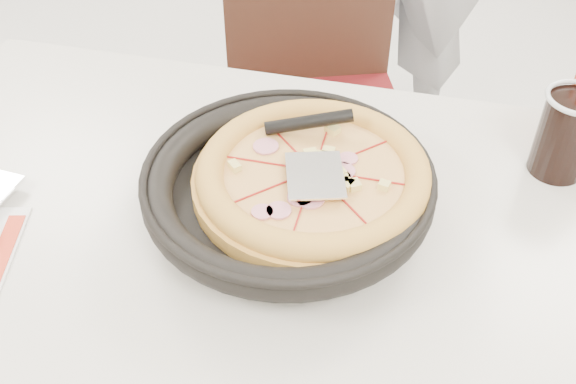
% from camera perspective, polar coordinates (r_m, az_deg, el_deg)
% --- Properties ---
extents(floor, '(7.00, 7.00, 0.00)m').
position_cam_1_polar(floor, '(1.77, -11.35, -13.28)').
color(floor, '#AAABA6').
rests_on(floor, ground).
extents(main_table, '(1.29, 0.94, 0.75)m').
position_cam_1_polar(main_table, '(1.27, -3.74, -14.72)').
color(main_table, silver).
rests_on(main_table, floor).
extents(chair_far, '(0.54, 0.54, 0.95)m').
position_cam_1_polar(chair_far, '(1.65, 2.57, 6.49)').
color(chair_far, black).
rests_on(chair_far, floor).
extents(trivet, '(0.13, 0.13, 0.04)m').
position_cam_1_polar(trivet, '(0.97, -1.05, -1.55)').
color(trivet, black).
rests_on(trivet, main_table).
extents(pizza_pan, '(0.38, 0.38, 0.01)m').
position_cam_1_polar(pizza_pan, '(0.95, -0.00, -0.36)').
color(pizza_pan, black).
rests_on(pizza_pan, trivet).
extents(pizza, '(0.38, 0.38, 0.02)m').
position_cam_1_polar(pizza, '(0.95, 2.18, 0.84)').
color(pizza, '#BD8932').
rests_on(pizza, pizza_pan).
extents(pizza_server, '(0.10, 0.12, 0.00)m').
position_cam_1_polar(pizza_server, '(0.91, 2.30, 1.45)').
color(pizza_server, white).
rests_on(pizza_server, pizza).
extents(cola_glass, '(0.09, 0.09, 0.13)m').
position_cam_1_polar(cola_glass, '(1.10, 22.41, 4.39)').
color(cola_glass, black).
rests_on(cola_glass, main_table).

